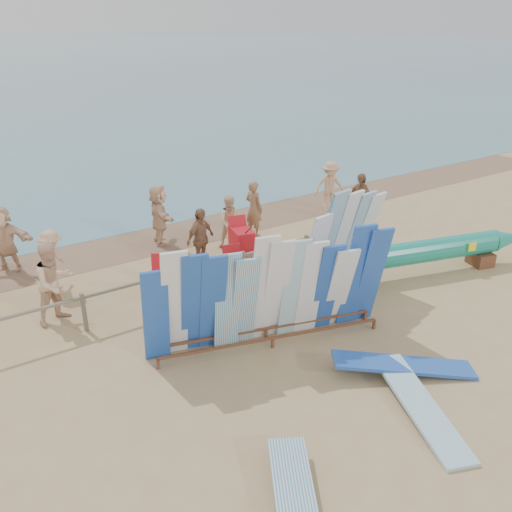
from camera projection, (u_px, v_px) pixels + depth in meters
ground at (239, 369)px, 10.40m from camera, size 160.00×160.00×0.00m
wet_sand_strip at (109, 248)px, 15.89m from camera, size 40.00×2.60×0.01m
fence at (170, 281)px, 12.43m from camera, size 12.08×0.08×0.90m
main_surfboard_rack at (270, 295)px, 10.80m from camera, size 5.01×1.91×2.51m
side_surfboard_rack at (340, 246)px, 12.75m from camera, size 2.47×1.09×2.77m
outrigger_canoe at (425, 253)px, 14.01m from camera, size 6.67×2.29×0.96m
vendor_table at (336, 292)px, 12.46m from camera, size 1.01×0.81×1.19m
flat_board_b at (419, 411)px, 9.28m from camera, size 1.48×2.72×0.25m
flat_board_d at (403, 373)px, 10.28m from camera, size 2.57×1.91×0.37m
beach_chair_left at (163, 280)px, 13.36m from camera, size 0.75×0.76×0.87m
beach_chair_right at (234, 267)px, 14.12m from camera, size 0.57×0.59×0.78m
stroller at (242, 244)px, 14.87m from camera, size 0.78×0.98×1.20m
beachgoer_3 at (53, 261)px, 13.14m from camera, size 0.91×1.07×1.57m
beachgoer_4 at (200, 239)px, 14.26m from camera, size 1.07×0.75×1.68m
beachgoer_extra_0 at (330, 186)px, 18.59m from camera, size 1.22×0.92×1.75m
beachgoer_7 at (254, 209)px, 16.45m from camera, size 0.49×0.70×1.73m
beachgoer_2 at (54, 283)px, 11.71m from camera, size 1.00×0.70×1.86m
beachgoer_8 at (231, 222)px, 15.63m from camera, size 0.84×0.64×1.56m
beachgoer_5 at (159, 215)px, 15.81m from camera, size 0.89×1.76×1.81m
beachgoer_11 at (4, 239)px, 14.14m from camera, size 1.66×1.39×1.78m
beachgoer_10 at (360, 200)px, 17.31m from camera, size 0.48×1.02×1.72m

